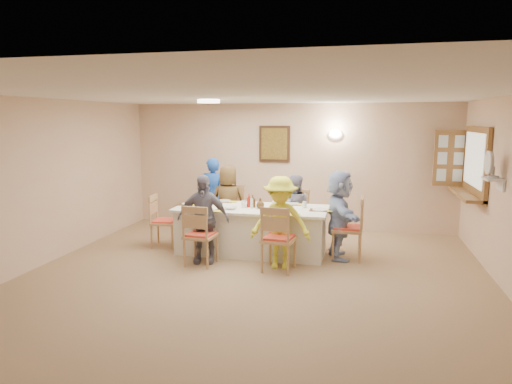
% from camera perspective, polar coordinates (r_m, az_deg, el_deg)
% --- Properties ---
extents(ground, '(7.00, 7.00, 0.00)m').
position_cam_1_polar(ground, '(6.12, -1.17, -11.88)').
color(ground, '#A07A53').
extents(room_walls, '(7.00, 7.00, 7.00)m').
position_cam_1_polar(room_walls, '(5.75, -1.22, 2.34)').
color(room_walls, '#DFB18E').
rests_on(room_walls, ground).
extents(wall_picture, '(0.62, 0.05, 0.72)m').
position_cam_1_polar(wall_picture, '(9.17, 2.32, 6.03)').
color(wall_picture, '#352212').
rests_on(wall_picture, room_walls).
extents(wall_sconce, '(0.26, 0.09, 0.18)m').
position_cam_1_polar(wall_sconce, '(9.00, 9.89, 7.12)').
color(wall_sconce, white).
rests_on(wall_sconce, room_walls).
extents(ceiling_light, '(0.36, 0.36, 0.05)m').
position_cam_1_polar(ceiling_light, '(7.44, -5.95, 11.20)').
color(ceiling_light, white).
rests_on(ceiling_light, room_walls).
extents(serving_hatch, '(0.06, 1.50, 1.15)m').
position_cam_1_polar(serving_hatch, '(8.17, 25.79, 3.34)').
color(serving_hatch, olive).
rests_on(serving_hatch, room_walls).
extents(hatch_sill, '(0.30, 1.50, 0.05)m').
position_cam_1_polar(hatch_sill, '(8.20, 24.72, -0.26)').
color(hatch_sill, olive).
rests_on(hatch_sill, room_walls).
extents(shutter_door, '(0.55, 0.04, 1.00)m').
position_cam_1_polar(shutter_door, '(8.86, 23.09, 3.90)').
color(shutter_door, olive).
rests_on(shutter_door, room_walls).
extents(fan_shelf, '(0.22, 0.36, 0.03)m').
position_cam_1_polar(fan_shelf, '(6.85, 27.51, 1.44)').
color(fan_shelf, white).
rests_on(fan_shelf, room_walls).
extents(desk_fan, '(0.30, 0.30, 0.28)m').
position_cam_1_polar(desk_fan, '(6.83, 27.36, 2.70)').
color(desk_fan, '#A5A5A8').
rests_on(desk_fan, fan_shelf).
extents(dining_table, '(2.47, 1.05, 0.76)m').
position_cam_1_polar(dining_table, '(7.56, -0.54, -4.75)').
color(dining_table, white).
rests_on(dining_table, ground).
extents(chair_back_left, '(0.48, 0.48, 0.98)m').
position_cam_1_polar(chair_back_left, '(8.44, -3.22, -2.52)').
color(chair_back_left, tan).
rests_on(chair_back_left, ground).
extents(chair_back_right, '(0.53, 0.53, 0.94)m').
position_cam_1_polar(chair_back_right, '(8.20, 4.87, -3.03)').
color(chair_back_right, tan).
rests_on(chair_back_right, ground).
extents(chair_front_left, '(0.49, 0.49, 0.94)m').
position_cam_1_polar(chair_front_left, '(6.97, -6.93, -5.26)').
color(chair_front_left, tan).
rests_on(chair_front_left, ground).
extents(chair_front_right, '(0.52, 0.52, 0.98)m').
position_cam_1_polar(chair_front_right, '(6.66, 2.88, -5.72)').
color(chair_front_right, tan).
rests_on(chair_front_right, ground).
extents(chair_left_end, '(0.48, 0.48, 0.91)m').
position_cam_1_polar(chair_left_end, '(8.04, -11.36, -3.55)').
color(chair_left_end, tan).
rests_on(chair_left_end, ground).
extents(chair_right_end, '(0.50, 0.50, 1.01)m').
position_cam_1_polar(chair_right_end, '(7.33, 11.35, -4.37)').
color(chair_right_end, tan).
rests_on(chair_right_end, ground).
extents(diner_back_left, '(0.74, 0.55, 1.37)m').
position_cam_1_polar(diner_back_left, '(8.29, -3.47, -1.37)').
color(diner_back_left, '#523C1F').
rests_on(diner_back_left, ground).
extents(diner_back_right, '(0.74, 0.64, 1.24)m').
position_cam_1_polar(diner_back_right, '(8.05, 4.76, -2.19)').
color(diner_back_right, gray).
rests_on(diner_back_right, ground).
extents(diner_front_left, '(0.88, 0.53, 1.37)m').
position_cam_1_polar(diner_front_left, '(7.03, -6.63, -3.36)').
color(diner_front_left, slate).
rests_on(diner_front_left, ground).
extents(diner_front_right, '(0.95, 0.62, 1.37)m').
position_cam_1_polar(diner_front_right, '(6.72, 3.07, -3.85)').
color(diner_front_right, '#FBFD3B').
rests_on(diner_front_right, ground).
extents(diner_right_end, '(1.47, 0.94, 1.41)m').
position_cam_1_polar(diner_right_end, '(7.30, 10.37, -2.82)').
color(diner_right_end, '#A6B9E5').
rests_on(diner_right_end, ground).
extents(caregiver, '(0.67, 0.56, 1.46)m').
position_cam_1_polar(caregiver, '(8.86, -5.40, -0.41)').
color(caregiver, blue).
rests_on(caregiver, ground).
extents(placemat_fl, '(0.32, 0.24, 0.01)m').
position_cam_1_polar(placemat_fl, '(7.25, -5.95, -2.31)').
color(placemat_fl, '#472B19').
rests_on(placemat_fl, dining_table).
extents(plate_fl, '(0.22, 0.22, 0.01)m').
position_cam_1_polar(plate_fl, '(7.25, -5.95, -2.23)').
color(plate_fl, white).
rests_on(plate_fl, dining_table).
extents(napkin_fl, '(0.13, 0.13, 0.01)m').
position_cam_1_polar(napkin_fl, '(7.15, -4.71, -2.40)').
color(napkin_fl, yellow).
rests_on(napkin_fl, dining_table).
extents(placemat_fr, '(0.34, 0.25, 0.01)m').
position_cam_1_polar(placemat_fr, '(6.96, 3.45, -2.76)').
color(placemat_fr, '#472B19').
rests_on(placemat_fr, dining_table).
extents(plate_fr, '(0.23, 0.23, 0.01)m').
position_cam_1_polar(plate_fr, '(6.96, 3.45, -2.68)').
color(plate_fr, white).
rests_on(plate_fr, dining_table).
extents(napkin_fr, '(0.15, 0.15, 0.01)m').
position_cam_1_polar(napkin_fr, '(6.88, 4.86, -2.85)').
color(napkin_fr, yellow).
rests_on(napkin_fr, dining_table).
extents(placemat_bl, '(0.35, 0.26, 0.01)m').
position_cam_1_polar(placemat_bl, '(8.03, -4.00, -1.16)').
color(placemat_bl, '#472B19').
rests_on(placemat_bl, dining_table).
extents(plate_bl, '(0.23, 0.23, 0.01)m').
position_cam_1_polar(plate_bl, '(8.03, -4.00, -1.09)').
color(plate_bl, white).
rests_on(plate_bl, dining_table).
extents(napkin_bl, '(0.14, 0.14, 0.01)m').
position_cam_1_polar(napkin_bl, '(7.94, -2.86, -1.22)').
color(napkin_bl, yellow).
rests_on(napkin_bl, dining_table).
extents(placemat_br, '(0.35, 0.26, 0.01)m').
position_cam_1_polar(placemat_br, '(7.77, 4.49, -1.51)').
color(placemat_br, '#472B19').
rests_on(placemat_br, dining_table).
extents(plate_br, '(0.25, 0.25, 0.02)m').
position_cam_1_polar(plate_br, '(7.77, 4.49, -1.44)').
color(plate_br, white).
rests_on(plate_br, dining_table).
extents(napkin_br, '(0.14, 0.14, 0.01)m').
position_cam_1_polar(napkin_br, '(7.70, 5.76, -1.58)').
color(napkin_br, yellow).
rests_on(napkin_br, dining_table).
extents(placemat_le, '(0.37, 0.27, 0.01)m').
position_cam_1_polar(placemat_le, '(7.81, -8.42, -1.53)').
color(placemat_le, '#472B19').
rests_on(placemat_le, dining_table).
extents(plate_le, '(0.23, 0.23, 0.01)m').
position_cam_1_polar(plate_le, '(7.81, -8.42, -1.46)').
color(plate_le, white).
rests_on(plate_le, dining_table).
extents(napkin_le, '(0.15, 0.15, 0.01)m').
position_cam_1_polar(napkin_le, '(7.70, -7.31, -1.61)').
color(napkin_le, yellow).
rests_on(napkin_le, dining_table).
extents(placemat_re, '(0.33, 0.25, 0.01)m').
position_cam_1_polar(placemat_re, '(7.30, 8.03, -2.27)').
color(placemat_re, '#472B19').
rests_on(placemat_re, dining_table).
extents(plate_re, '(0.25, 0.25, 0.02)m').
position_cam_1_polar(plate_re, '(7.30, 8.04, -2.19)').
color(plate_re, white).
rests_on(plate_re, dining_table).
extents(napkin_re, '(0.14, 0.14, 0.01)m').
position_cam_1_polar(napkin_re, '(7.24, 9.42, -2.34)').
color(napkin_re, yellow).
rests_on(napkin_re, dining_table).
extents(teacup_a, '(0.14, 0.14, 0.09)m').
position_cam_1_polar(teacup_a, '(7.41, -7.26, -1.74)').
color(teacup_a, white).
rests_on(teacup_a, dining_table).
extents(teacup_b, '(0.09, 0.09, 0.08)m').
position_cam_1_polar(teacup_b, '(7.89, 3.32, -1.05)').
color(teacup_b, white).
rests_on(teacup_b, dining_table).
extents(bowl_a, '(0.31, 0.31, 0.05)m').
position_cam_1_polar(bowl_a, '(7.33, -3.17, -1.99)').
color(bowl_a, white).
rests_on(bowl_a, dining_table).
extents(bowl_b, '(0.35, 0.35, 0.06)m').
position_cam_1_polar(bowl_b, '(7.67, 2.75, -1.42)').
color(bowl_b, white).
rests_on(bowl_b, dining_table).
extents(condiment_ketchup, '(0.08, 0.09, 0.22)m').
position_cam_1_polar(condiment_ketchup, '(7.49, -0.88, -1.07)').
color(condiment_ketchup, red).
rests_on(condiment_ketchup, dining_table).
extents(condiment_brown, '(0.13, 0.13, 0.20)m').
position_cam_1_polar(condiment_brown, '(7.48, -0.42, -1.13)').
color(condiment_brown, '#482D13').
rests_on(condiment_brown, dining_table).
extents(condiment_malt, '(0.18, 0.18, 0.17)m').
position_cam_1_polar(condiment_malt, '(7.37, 0.54, -1.43)').
color(condiment_malt, '#482D13').
rests_on(condiment_malt, dining_table).
extents(drinking_glass, '(0.06, 0.06, 0.10)m').
position_cam_1_polar(drinking_glass, '(7.55, -1.56, -1.39)').
color(drinking_glass, silver).
rests_on(drinking_glass, dining_table).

